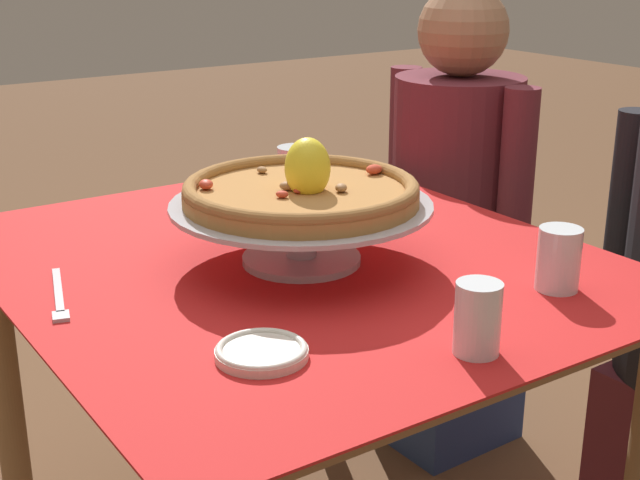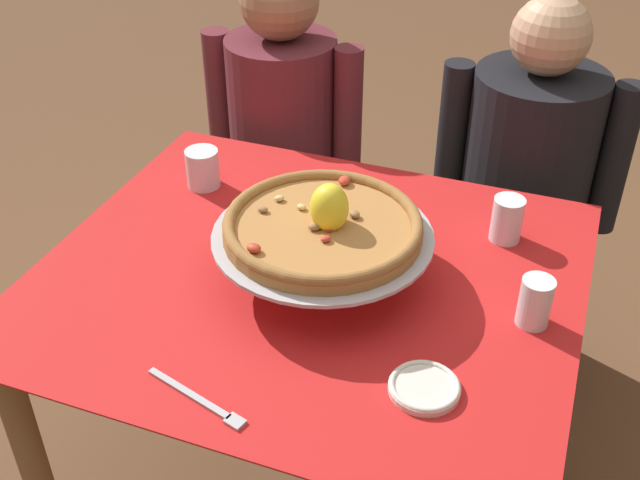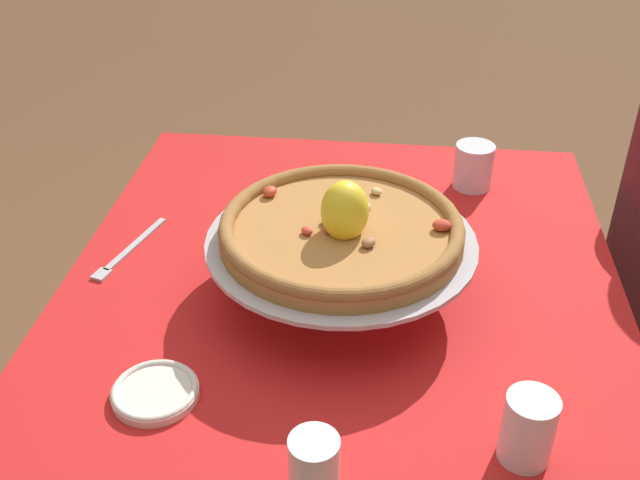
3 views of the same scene
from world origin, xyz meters
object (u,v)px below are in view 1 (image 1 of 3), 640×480
Objects in this scene: water_glass_back_right at (558,263)px; dinner_fork at (59,297)px; pizza at (301,190)px; pizza_stand at (301,219)px; water_glass_back_left at (296,170)px; water_glass_side_right at (477,323)px; diner_left at (452,239)px; side_plate at (262,352)px.

water_glass_back_right is 0.77m from dinner_fork.
water_glass_back_right is (0.32, 0.26, -0.08)m from pizza.
pizza_stand is 0.42m from water_glass_back_right.
water_glass_back_right is (0.72, 0.03, 0.00)m from water_glass_back_left.
water_glass_side_right is 0.08× the size of diner_left.
pizza_stand is at bearing -31.21° from water_glass_back_left.
water_glass_back_right is at bearing 110.02° from water_glass_side_right.
diner_left is at bearing 148.67° from water_glass_back_right.
pizza is 0.38m from side_plate.
side_plate is (0.27, -0.24, -0.07)m from pizza_stand.
pizza_stand reaches higher than dinner_fork.
pizza is at bearing 79.51° from dinner_fork.
side_plate is at bearing 24.35° from dinner_fork.
side_plate is 0.59× the size of dinner_fork.
pizza is at bearing -61.23° from diner_left.
diner_left is at bearing 118.77° from pizza.
pizza_stand is at bearing -140.53° from water_glass_back_right.
water_glass_back_left is at bearing 164.02° from water_glass_side_right.
diner_left is at bearing 139.23° from water_glass_side_right.
diner_left reaches higher than pizza_stand.
water_glass_back_left is 0.71m from dinner_fork.
water_glass_back_left is 0.93× the size of water_glass_back_right.
water_glass_back_right is at bearing 2.19° from water_glass_back_left.
water_glass_side_right is (0.42, 0.01, -0.03)m from pizza_stand.
pizza reaches higher than water_glass_back_right.
water_glass_back_left is at bearing -91.70° from diner_left.
diner_left is (-0.65, 0.93, -0.21)m from side_plate.
water_glass_back_left is (-0.39, 0.24, -0.09)m from pizza.
dinner_fork is at bearing -74.17° from diner_left.
side_plate is at bearing -120.92° from water_glass_side_right.
pizza reaches higher than water_glass_back_left.
side_plate is 0.38m from dinner_fork.
water_glass_back_right is 0.81× the size of side_plate.
water_glass_back_left reaches higher than dinner_fork.
pizza_stand is 0.37× the size of diner_left.
diner_left is (-0.70, 0.43, -0.24)m from water_glass_back_right.
pizza_stand is at bearing -61.29° from diner_left.
dinner_fork is (-0.34, -0.16, -0.01)m from side_plate.
water_glass_side_right is 1.08m from diner_left.
water_glass_back_right is 0.08× the size of diner_left.
pizza reaches higher than water_glass_side_right.
pizza_stand is 0.41m from dinner_fork.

